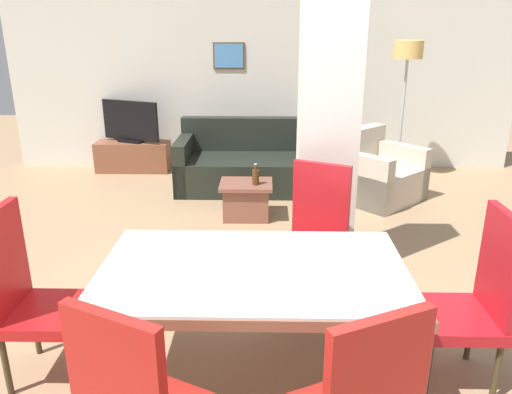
{
  "coord_description": "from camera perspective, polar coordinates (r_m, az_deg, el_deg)",
  "views": [
    {
      "loc": [
        0.07,
        -2.51,
        2.03
      ],
      "look_at": [
        0.0,
        0.76,
        0.89
      ],
      "focal_mm": 35.0,
      "sensor_mm": 36.0,
      "label": 1
    }
  ],
  "objects": [
    {
      "name": "dining_chair_head_right",
      "position": [
        3.14,
        23.69,
        -10.47
      ],
      "size": [
        0.46,
        0.46,
        1.07
      ],
      "rotation": [
        0.0,
        0.0,
        1.57
      ],
      "color": "#AB161E",
      "rests_on": "ground_plane"
    },
    {
      "name": "dining_table",
      "position": [
        2.89,
        -0.32,
        -10.39
      ],
      "size": [
        1.74,
        1.04,
        0.74
      ],
      "color": "brown",
      "rests_on": "ground_plane"
    },
    {
      "name": "dining_chair_head_left",
      "position": [
        3.22,
        -24.53,
        -9.91
      ],
      "size": [
        0.46,
        0.46,
        1.07
      ],
      "rotation": [
        0.0,
        0.0,
        -1.57
      ],
      "color": "#B31618",
      "rests_on": "ground_plane"
    },
    {
      "name": "bottle",
      "position": [
        5.3,
        -0.03,
        2.35
      ],
      "size": [
        0.07,
        0.07,
        0.23
      ],
      "color": "#4C2D14",
      "rests_on": "coffee_table"
    },
    {
      "name": "ground_plane",
      "position": [
        3.23,
        -0.3,
        -19.69
      ],
      "size": [
        18.0,
        18.0,
        0.0
      ],
      "primitive_type": "plane",
      "color": "#9E7D5A"
    },
    {
      "name": "coffee_table",
      "position": [
        5.45,
        -1.13,
        -0.29
      ],
      "size": [
        0.57,
        0.47,
        0.4
      ],
      "color": "brown",
      "rests_on": "ground_plane"
    },
    {
      "name": "floor_lamp",
      "position": [
        6.78,
        16.89,
        14.43
      ],
      "size": [
        0.36,
        0.36,
        1.83
      ],
      "color": "#B7B7BC",
      "rests_on": "ground_plane"
    },
    {
      "name": "divider_pillar",
      "position": [
        3.98,
        8.27,
        9.24
      ],
      "size": [
        0.47,
        0.3,
        2.7
      ],
      "color": "silver",
      "rests_on": "ground_plane"
    },
    {
      "name": "dining_chair_far_right",
      "position": [
        3.73,
        6.7,
        -4.17
      ],
      "size": [
        0.61,
        0.61,
        1.07
      ],
      "rotation": [
        0.0,
        0.0,
        2.69
      ],
      "color": "#AD161C",
      "rests_on": "ground_plane"
    },
    {
      "name": "back_wall",
      "position": [
        7.27,
        0.66,
        13.89
      ],
      "size": [
        7.2,
        0.09,
        2.7
      ],
      "color": "silver",
      "rests_on": "ground_plane"
    },
    {
      "name": "tv_screen",
      "position": [
        7.33,
        -14.15,
        8.3
      ],
      "size": [
        0.85,
        0.38,
        0.59
      ],
      "rotation": [
        0.0,
        0.0,
        2.75
      ],
      "color": "black",
      "rests_on": "tv_stand"
    },
    {
      "name": "sofa",
      "position": [
        6.45,
        -1.16,
        3.62
      ],
      "size": [
        1.72,
        0.95,
        0.86
      ],
      "rotation": [
        0.0,
        0.0,
        3.14
      ],
      "color": "black",
      "rests_on": "ground_plane"
    },
    {
      "name": "armchair",
      "position": [
        6.2,
        13.44,
        2.39
      ],
      "size": [
        1.24,
        1.24,
        0.82
      ],
      "rotation": [
        0.0,
        0.0,
        3.89
      ],
      "color": "beige",
      "rests_on": "ground_plane"
    },
    {
      "name": "tv_stand",
      "position": [
        7.44,
        -13.84,
        4.55
      ],
      "size": [
        1.03,
        0.4,
        0.43
      ],
      "color": "brown",
      "rests_on": "ground_plane"
    }
  ]
}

